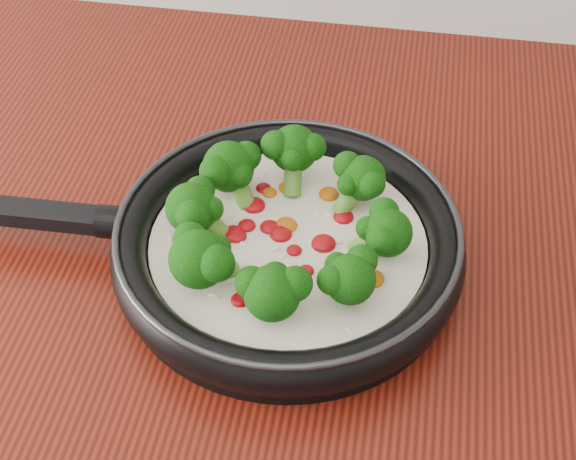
# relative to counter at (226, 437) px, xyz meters

# --- Properties ---
(counter) EXTENTS (1.60, 0.80, 0.90)m
(counter) POSITION_rel_counter_xyz_m (0.00, 0.00, 0.00)
(counter) COLOR #380B06
(counter) RESTS_ON ground
(skillet) EXTENTS (0.53, 0.35, 0.10)m
(skillet) POSITION_rel_counter_xyz_m (0.10, -0.07, 0.48)
(skillet) COLOR black
(skillet) RESTS_ON counter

